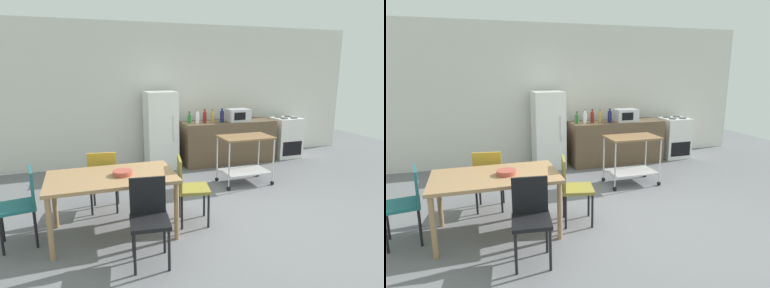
{
  "view_description": "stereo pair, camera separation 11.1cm",
  "coord_description": "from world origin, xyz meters",
  "views": [
    {
      "loc": [
        -2.09,
        -3.75,
        2.0
      ],
      "look_at": [
        -0.4,
        1.2,
        0.8
      ],
      "focal_mm": 31.04,
      "sensor_mm": 36.0,
      "label": 1
    },
    {
      "loc": [
        -1.99,
        -3.78,
        2.0
      ],
      "look_at": [
        -0.4,
        1.2,
        0.8
      ],
      "focal_mm": 31.04,
      "sensor_mm": 36.0,
      "label": 2
    }
  ],
  "objects": [
    {
      "name": "chair_mustard",
      "position": [
        -1.83,
        0.84,
        0.52
      ],
      "size": [
        0.45,
        0.45,
        0.89
      ],
      "rotation": [
        0.0,
        0.0,
        2.99
      ],
      "color": "gold",
      "rests_on": "ground_plane"
    },
    {
      "name": "bottle_sesame_oil",
      "position": [
        0.35,
        2.57,
        1.02
      ],
      "size": [
        0.08,
        0.08,
        0.28
      ],
      "color": "maroon",
      "rests_on": "kitchen_counter"
    },
    {
      "name": "bottle_soy_sauce",
      "position": [
        0.51,
        2.54,
        1.01
      ],
      "size": [
        0.07,
        0.07,
        0.27
      ],
      "color": "gold",
      "rests_on": "kitchen_counter"
    },
    {
      "name": "refrigerator",
      "position": [
        -0.55,
        2.7,
        0.78
      ],
      "size": [
        0.6,
        0.63,
        1.55
      ],
      "color": "white",
      "rests_on": "ground_plane"
    },
    {
      "name": "kitchen_cart",
      "position": [
        0.61,
        1.26,
        0.57
      ],
      "size": [
        0.91,
        0.57,
        0.85
      ],
      "color": "brown",
      "rests_on": "ground_plane"
    },
    {
      "name": "stove_oven",
      "position": [
        2.35,
        2.62,
        0.45
      ],
      "size": [
        0.6,
        0.61,
        0.92
      ],
      "color": "white",
      "rests_on": "ground_plane"
    },
    {
      "name": "microwave",
      "position": [
        1.08,
        2.51,
        1.03
      ],
      "size": [
        0.46,
        0.35,
        0.26
      ],
      "color": "silver",
      "rests_on": "kitchen_counter"
    },
    {
      "name": "bottle_soda",
      "position": [
        0.03,
        2.61,
        0.99
      ],
      "size": [
        0.07,
        0.07,
        0.24
      ],
      "color": "#1E6628",
      "rests_on": "kitchen_counter"
    },
    {
      "name": "bottle_vinegar",
      "position": [
        0.72,
        2.52,
        1.02
      ],
      "size": [
        0.08,
        0.08,
        0.28
      ],
      "color": "navy",
      "rests_on": "kitchen_counter"
    },
    {
      "name": "chair_olive",
      "position": [
        -0.82,
        0.11,
        0.52
      ],
      "size": [
        0.47,
        0.47,
        0.89
      ],
      "rotation": [
        0.0,
        0.0,
        1.37
      ],
      "color": "olive",
      "rests_on": "ground_plane"
    },
    {
      "name": "chair_teal",
      "position": [
        -2.78,
        0.22,
        0.52
      ],
      "size": [
        0.46,
        0.46,
        0.89
      ],
      "rotation": [
        0.0,
        0.0,
        -1.41
      ],
      "color": "#1E666B",
      "rests_on": "ground_plane"
    },
    {
      "name": "back_wall",
      "position": [
        0.0,
        3.2,
        1.45
      ],
      "size": [
        8.4,
        0.12,
        2.9
      ],
      "primitive_type": "cube",
      "color": "silver",
      "rests_on": "ground_plane"
    },
    {
      "name": "bottle_sparkling_water",
      "position": [
        0.17,
        2.53,
        1.02
      ],
      "size": [
        0.07,
        0.07,
        0.29
      ],
      "color": "silver",
      "rests_on": "kitchen_counter"
    },
    {
      "name": "dining_table",
      "position": [
        -1.78,
        0.13,
        0.67
      ],
      "size": [
        1.5,
        0.9,
        0.75
      ],
      "color": "#A37A51",
      "rests_on": "ground_plane"
    },
    {
      "name": "ground_plane",
      "position": [
        0.0,
        0.0,
        0.0
      ],
      "size": [
        12.0,
        12.0,
        0.0
      ],
      "primitive_type": "plane",
      "color": "slate"
    },
    {
      "name": "kitchen_counter",
      "position": [
        0.9,
        2.6,
        0.45
      ],
      "size": [
        2.0,
        0.64,
        0.9
      ],
      "primitive_type": "cube",
      "color": "brown",
      "rests_on": "ground_plane"
    },
    {
      "name": "fruit_bowl",
      "position": [
        -1.65,
        0.1,
        0.78
      ],
      "size": [
        0.24,
        0.24,
        0.06
      ],
      "primitive_type": "cylinder",
      "color": "#B24C3F",
      "rests_on": "dining_table"
    },
    {
      "name": "chair_black",
      "position": [
        -1.48,
        -0.6,
        0.52
      ],
      "size": [
        0.44,
        0.44,
        0.89
      ],
      "rotation": [
        0.0,
        0.0,
        -0.11
      ],
      "color": "black",
      "rests_on": "ground_plane"
    }
  ]
}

